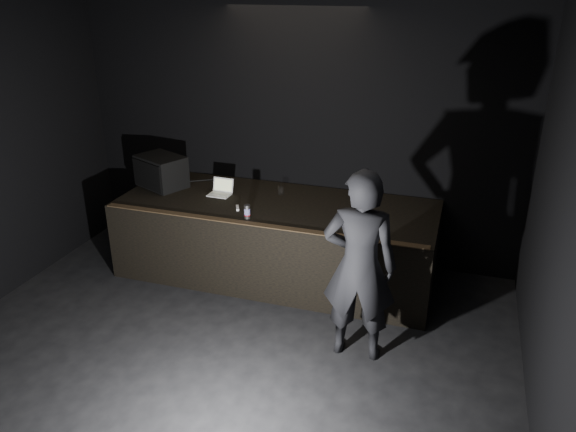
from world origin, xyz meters
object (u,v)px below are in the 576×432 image
(laptop, at_px, (221,190))
(beer_can, at_px, (247,212))
(person, at_px, (359,266))
(stage_monitor, at_px, (161,171))
(stage_riser, at_px, (277,239))

(laptop, bearing_deg, beer_can, -43.92)
(laptop, relative_size, person, 0.15)
(stage_monitor, height_order, person, person)
(laptop, relative_size, beer_can, 1.70)
(laptop, bearing_deg, stage_monitor, -179.48)
(laptop, height_order, beer_can, laptop)
(stage_riser, relative_size, laptop, 13.62)
(stage_monitor, distance_m, beer_can, 1.66)
(stage_riser, distance_m, laptop, 0.97)
(stage_riser, relative_size, person, 1.98)
(beer_can, bearing_deg, stage_riser, 74.47)
(stage_riser, bearing_deg, stage_monitor, 176.61)
(stage_riser, bearing_deg, person, -45.41)
(stage_riser, relative_size, stage_monitor, 5.26)
(stage_riser, height_order, laptop, laptop)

